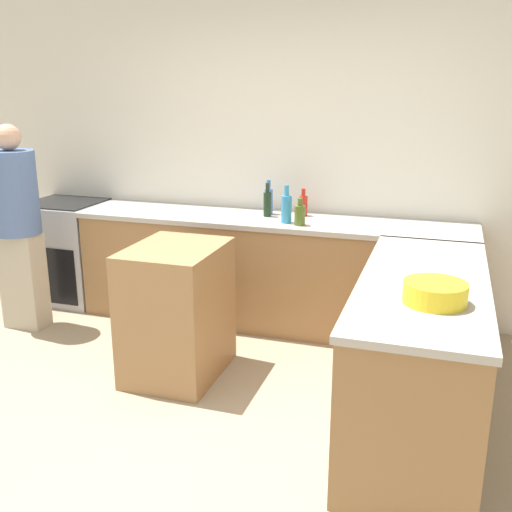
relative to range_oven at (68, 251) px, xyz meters
name	(u,v)px	position (x,y,z in m)	size (l,w,h in m)	color
ground_plane	(179,437)	(1.94, -1.80, -0.45)	(14.00, 14.00, 0.00)	tan
wall_back	(283,156)	(1.94, 0.35, 0.90)	(8.00, 0.06, 2.70)	silver
counter_back	(271,271)	(1.94, 0.00, 0.00)	(3.19, 0.67, 0.89)	olive
counter_peninsula	(418,353)	(3.19, -1.23, 0.00)	(0.69, 1.85, 0.89)	olive
range_oven	(68,251)	(0.00, 0.00, 0.00)	(0.69, 0.65, 0.91)	#ADADB2
island_table	(177,311)	(1.60, -1.07, 0.00)	(0.58, 0.73, 0.90)	#997047
mixing_bowl	(435,293)	(3.26, -1.60, 0.50)	(0.31, 0.31, 0.11)	yellow
hot_sauce_bottle	(303,205)	(2.17, 0.15, 0.53)	(0.07, 0.07, 0.22)	red
water_bottle_blue	(268,201)	(1.88, 0.13, 0.55)	(0.07, 0.07, 0.28)	#386BB7
olive_oil_bottle	(300,215)	(2.22, -0.18, 0.52)	(0.08, 0.08, 0.21)	#475B1E
dish_soap_bottle	(286,208)	(2.10, -0.13, 0.56)	(0.08, 0.08, 0.29)	#338CBF
wine_bottle_dark	(267,203)	(1.90, 0.04, 0.55)	(0.06, 0.06, 0.27)	black
person_by_range	(17,222)	(0.06, -0.70, 0.43)	(0.37, 0.37, 1.64)	#ADA38E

